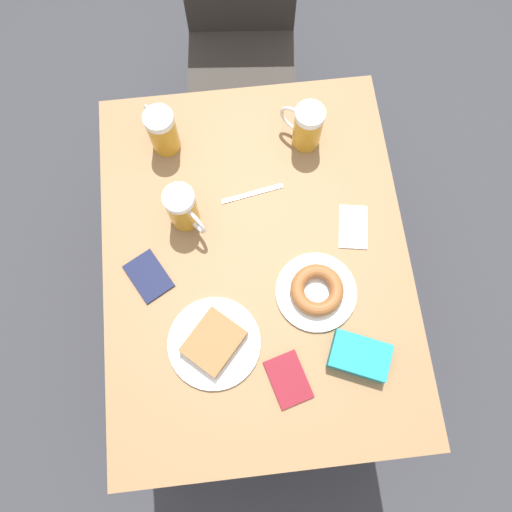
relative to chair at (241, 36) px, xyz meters
The scene contains 13 objects.
ground_plane 1.04m from the chair, 92.94° to the right, with size 8.00×8.00×0.00m, color #333338.
table 0.93m from the chair, 92.94° to the right, with size 0.83×1.08×0.72m.
chair is the anchor object (origin of this frame).
plate_with_cake 1.16m from the chair, 99.01° to the right, with size 0.24×0.24×0.04m.
plate_with_donut 1.05m from the chair, 84.41° to the right, with size 0.21×0.21×0.05m.
beer_mug_left 0.86m from the chair, 106.16° to the right, with size 0.10×0.12×0.15m.
beer_mug_center 0.65m from the chair, 76.87° to the right, with size 0.11×0.10×0.15m.
beer_mug_right 0.67m from the chair, 116.42° to the right, with size 0.09×0.12×0.15m.
napkin_folded 0.91m from the chair, 74.98° to the right, with size 0.10×0.14×0.00m.
fork 0.75m from the chair, 92.91° to the right, with size 0.18×0.04×0.00m.
passport_near_edge 1.01m from the chair, 109.94° to the right, with size 0.14×0.15×0.01m.
passport_far_edge 1.26m from the chair, 90.07° to the right, with size 0.12×0.14×0.01m.
blue_pouch 1.24m from the chair, 81.37° to the right, with size 0.17×0.14×0.04m.
Camera 1 is at (-0.04, -0.39, 2.01)m, focal length 35.00 mm.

